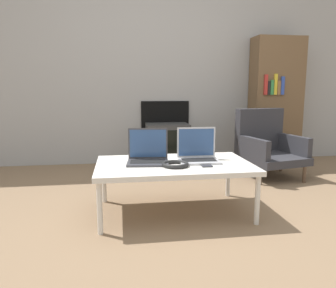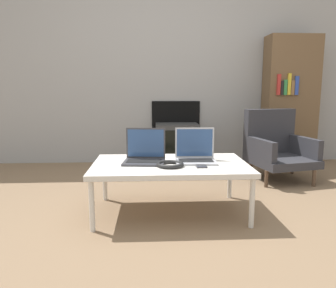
{
  "view_description": "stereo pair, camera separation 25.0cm",
  "coord_description": "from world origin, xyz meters",
  "px_view_note": "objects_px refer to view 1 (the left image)",
  "views": [
    {
      "loc": [
        -0.39,
        -2.09,
        0.94
      ],
      "look_at": [
        0.0,
        0.59,
        0.48
      ],
      "focal_mm": 35.0,
      "sensor_mm": 36.0,
      "label": 1
    },
    {
      "loc": [
        -0.15,
        -2.11,
        0.94
      ],
      "look_at": [
        0.0,
        0.59,
        0.48
      ],
      "focal_mm": 35.0,
      "sensor_mm": 36.0,
      "label": 2
    }
  ],
  "objects_px": {
    "laptop_right": "(198,153)",
    "tv": "(167,145)",
    "laptop_left": "(148,155)",
    "armchair": "(267,144)",
    "headphones": "(175,164)",
    "phone": "(206,165)"
  },
  "relations": [
    {
      "from": "laptop_right",
      "to": "tv",
      "type": "distance_m",
      "value": 1.54
    },
    {
      "from": "headphones",
      "to": "armchair",
      "type": "height_order",
      "value": "armchair"
    },
    {
      "from": "laptop_right",
      "to": "tv",
      "type": "bearing_deg",
      "value": 92.56
    },
    {
      "from": "armchair",
      "to": "headphones",
      "type": "bearing_deg",
      "value": -150.88
    },
    {
      "from": "headphones",
      "to": "tv",
      "type": "bearing_deg",
      "value": 83.68
    },
    {
      "from": "laptop_right",
      "to": "laptop_left",
      "type": "bearing_deg",
      "value": -178.06
    },
    {
      "from": "tv",
      "to": "armchair",
      "type": "xyz_separation_m",
      "value": [
        1.0,
        -0.64,
        0.08
      ]
    },
    {
      "from": "armchair",
      "to": "laptop_right",
      "type": "bearing_deg",
      "value": -150.17
    },
    {
      "from": "laptop_left",
      "to": "headphones",
      "type": "height_order",
      "value": "laptop_left"
    },
    {
      "from": "armchair",
      "to": "phone",
      "type": "bearing_deg",
      "value": -144.68
    },
    {
      "from": "headphones",
      "to": "tv",
      "type": "height_order",
      "value": "tv"
    },
    {
      "from": "headphones",
      "to": "armchair",
      "type": "xyz_separation_m",
      "value": [
        1.19,
        1.05,
        -0.06
      ]
    },
    {
      "from": "headphones",
      "to": "laptop_right",
      "type": "bearing_deg",
      "value": 37.74
    },
    {
      "from": "laptop_left",
      "to": "laptop_right",
      "type": "height_order",
      "value": "same"
    },
    {
      "from": "phone",
      "to": "tv",
      "type": "height_order",
      "value": "tv"
    },
    {
      "from": "laptop_left",
      "to": "tv",
      "type": "bearing_deg",
      "value": 82.37
    },
    {
      "from": "headphones",
      "to": "phone",
      "type": "bearing_deg",
      "value": -2.68
    },
    {
      "from": "tv",
      "to": "headphones",
      "type": "bearing_deg",
      "value": -96.32
    },
    {
      "from": "tv",
      "to": "phone",
      "type": "bearing_deg",
      "value": -88.79
    },
    {
      "from": "laptop_left",
      "to": "headphones",
      "type": "xyz_separation_m",
      "value": [
        0.18,
        -0.16,
        -0.04
      ]
    },
    {
      "from": "laptop_right",
      "to": "armchair",
      "type": "xyz_separation_m",
      "value": [
        0.98,
        0.89,
        -0.1
      ]
    },
    {
      "from": "phone",
      "to": "tv",
      "type": "xyz_separation_m",
      "value": [
        -0.04,
        1.7,
        -0.13
      ]
    }
  ]
}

